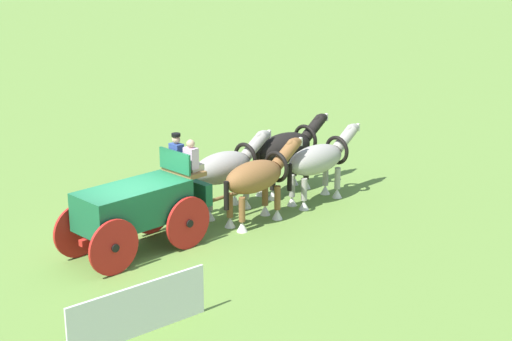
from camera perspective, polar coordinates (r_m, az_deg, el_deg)
The scene contains 7 objects.
ground_plane at distance 20.60m, azimuth -8.68°, elevation -5.83°, with size 220.00×220.00×0.00m, color olive.
show_wagon at distance 20.26m, azimuth -8.44°, elevation -2.48°, with size 5.94×2.30×2.78m.
draft_horse_rear_near at distance 22.89m, azimuth -2.19°, elevation 0.16°, with size 3.08×1.30×2.16m.
draft_horse_rear_off at distance 22.00m, azimuth 0.13°, elevation -0.51°, with size 3.01×1.26×2.17m.
draft_horse_lead_near at distance 24.64m, azimuth 2.24°, elevation 1.55°, with size 3.20×1.35×2.24m.
draft_horse_lead_off at distance 23.84m, azimuth 4.55°, elevation 0.75°, with size 3.20×1.28×2.13m.
sponsor_banner at distance 16.41m, azimuth -8.43°, elevation -9.90°, with size 3.20×0.06×1.10m, color silver.
Camera 1 is at (-13.87, -13.01, 7.92)m, focal length 55.64 mm.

